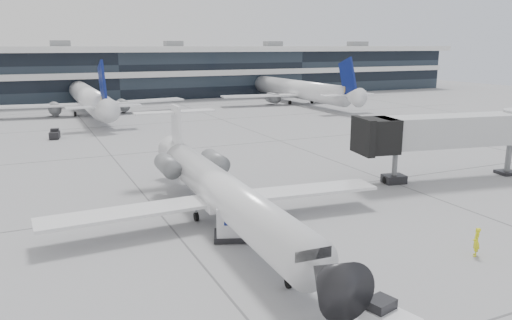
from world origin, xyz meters
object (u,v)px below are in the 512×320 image
regional_jet (221,191)px  cargo_uld (235,222)px  ramp_worker (476,242)px  jet_bridge (464,131)px

regional_jet → cargo_uld: bearing=-92.5°
ramp_worker → cargo_uld: (-11.10, 7.89, 0.22)m
regional_jet → cargo_uld: regional_jet is taller
jet_bridge → cargo_uld: (-23.37, -4.80, -3.16)m
regional_jet → ramp_worker: bearing=-42.7°
regional_jet → ramp_worker: regional_jet is taller
cargo_uld → regional_jet: bearing=106.7°
cargo_uld → jet_bridge: bearing=32.7°
regional_jet → ramp_worker: 15.35m
jet_bridge → ramp_worker: bearing=-124.2°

